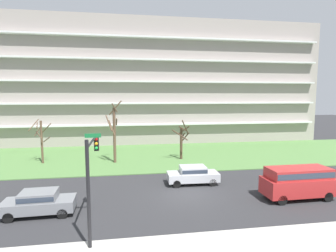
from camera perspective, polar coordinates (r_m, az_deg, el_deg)
name	(u,v)px	position (r m, az deg, el deg)	size (l,w,h in m)	color
ground	(187,195)	(21.53, 4.00, -14.35)	(160.00, 160.00, 0.00)	#2D2D30
grass_lawn_strip	(163,155)	(34.77, -1.14, -6.24)	(80.00, 16.00, 0.08)	#547F42
apartment_building	(152,84)	(47.76, -3.41, 8.96)	(54.91, 12.67, 19.63)	#9E938C
tree_far_left	(41,139)	(33.40, -25.25, -2.54)	(2.21, 1.82, 5.01)	brown
tree_left	(114,132)	(31.00, -11.33, -1.24)	(1.90, 1.91, 7.15)	brown
tree_center	(182,140)	(32.29, 2.96, -2.97)	(2.34, 2.37, 4.86)	#4C3828
sedan_silver_near_left	(193,174)	(23.81, 5.29, -10.12)	(4.45, 1.93, 1.57)	#B7BABF
van_red_center_left	(298,180)	(22.48, 25.83, -10.34)	(5.23, 2.09, 2.36)	#B22828
sedan_gray_center_right	(39,202)	(19.70, -25.64, -14.28)	(4.46, 1.96, 1.57)	slate
traffic_signal_mast	(92,167)	(15.22, -15.82, -8.43)	(0.90, 4.50, 5.54)	black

